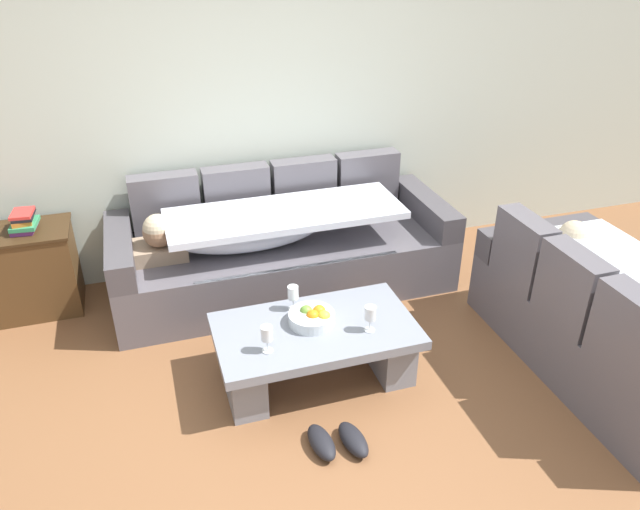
{
  "coord_description": "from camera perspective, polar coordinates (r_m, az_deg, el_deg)",
  "views": [
    {
      "loc": [
        -0.78,
        -2.31,
        2.49
      ],
      "look_at": [
        0.28,
        1.06,
        0.55
      ],
      "focal_mm": 33.92,
      "sensor_mm": 36.0,
      "label": 1
    }
  ],
  "objects": [
    {
      "name": "wine_glass_near_left",
      "position": [
        3.38,
        -5.04,
        -7.47
      ],
      "size": [
        0.07,
        0.07,
        0.17
      ],
      "color": "silver",
      "rests_on": "coffee_table"
    },
    {
      "name": "ground_plane",
      "position": [
        3.49,
        0.92,
        -16.79
      ],
      "size": [
        14.0,
        14.0,
        0.0
      ],
      "primitive_type": "plane",
      "color": "brown"
    },
    {
      "name": "couch_along_wall",
      "position": [
        4.58,
        -4.03,
        0.57
      ],
      "size": [
        2.51,
        0.92,
        0.88
      ],
      "color": "#58545A",
      "rests_on": "ground_plane"
    },
    {
      "name": "book_stack_on_cabinet",
      "position": [
        4.6,
        -26.19,
        2.85
      ],
      "size": [
        0.18,
        0.24,
        0.14
      ],
      "color": "#72337F",
      "rests_on": "side_cabinet"
    },
    {
      "name": "back_wall",
      "position": [
        4.67,
        -7.53,
        14.44
      ],
      "size": [
        9.0,
        0.1,
        2.7
      ],
      "primitive_type": "cube",
      "color": "beige",
      "rests_on": "ground_plane"
    },
    {
      "name": "fruit_bowl",
      "position": [
        3.64,
        -0.7,
        -5.86
      ],
      "size": [
        0.28,
        0.28,
        0.1
      ],
      "color": "silver",
      "rests_on": "coffee_table"
    },
    {
      "name": "couch_near_window",
      "position": [
        4.15,
        25.64,
        -5.7
      ],
      "size": [
        0.92,
        1.8,
        0.88
      ],
      "rotation": [
        0.0,
        0.0,
        1.57
      ],
      "color": "#58545A",
      "rests_on": "ground_plane"
    },
    {
      "name": "wine_glass_far_back",
      "position": [
        3.72,
        -2.58,
        -3.66
      ],
      "size": [
        0.07,
        0.07,
        0.17
      ],
      "color": "silver",
      "rests_on": "coffee_table"
    },
    {
      "name": "pair_of_shoes",
      "position": [
        3.41,
        1.65,
        -17.13
      ],
      "size": [
        0.32,
        0.31,
        0.09
      ],
      "color": "black",
      "rests_on": "ground_plane"
    },
    {
      "name": "side_cabinet",
      "position": [
        4.78,
        -26.11,
        -1.42
      ],
      "size": [
        0.72,
        0.44,
        0.64
      ],
      "color": "#50351B",
      "rests_on": "ground_plane"
    },
    {
      "name": "coffee_table",
      "position": [
        3.71,
        -0.42,
        -8.56
      ],
      "size": [
        1.2,
        0.68,
        0.38
      ],
      "color": "gray",
      "rests_on": "ground_plane"
    },
    {
      "name": "wine_glass_near_right",
      "position": [
        3.54,
        4.77,
        -5.58
      ],
      "size": [
        0.07,
        0.07,
        0.17
      ],
      "color": "silver",
      "rests_on": "coffee_table"
    }
  ]
}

